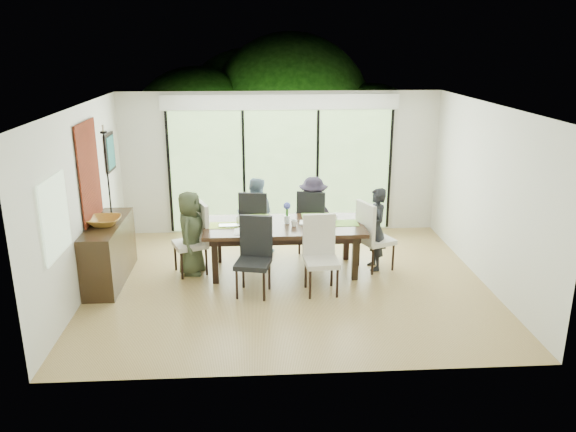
{
  "coord_description": "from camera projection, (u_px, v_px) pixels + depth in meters",
  "views": [
    {
      "loc": [
        -0.51,
        -7.96,
        3.57
      ],
      "look_at": [
        0.0,
        0.25,
        1.0
      ],
      "focal_mm": 35.0,
      "sensor_mm": 36.0,
      "label": 1
    }
  ],
  "objects": [
    {
      "name": "blinds_header",
      "position": [
        281.0,
        102.0,
        10.28
      ],
      "size": [
        4.4,
        0.06,
        0.28
      ],
      "primitive_type": "cube",
      "color": "white",
      "rests_on": "wall_back"
    },
    {
      "name": "art_canvas",
      "position": [
        111.0,
        152.0,
        9.6
      ],
      "size": [
        0.01,
        0.45,
        0.55
      ],
      "primitive_type": "cube",
      "color": "#1B5656",
      "rests_on": "wall_left"
    },
    {
      "name": "chair_left_end",
      "position": [
        190.0,
        239.0,
        8.88
      ],
      "size": [
        0.63,
        0.63,
        1.15
      ],
      "primitive_type": null,
      "rotation": [
        0.0,
        0.0,
        -1.2
      ],
      "color": "silver",
      "rests_on": "floor"
    },
    {
      "name": "candlestick_shaft",
      "position": [
        108.0,
        174.0,
        8.62
      ],
      "size": [
        0.02,
        0.02,
        1.3
      ],
      "primitive_type": "cylinder",
      "color": "black",
      "rests_on": "sideboard"
    },
    {
      "name": "placemat_right",
      "position": [
        343.0,
        223.0,
        8.96
      ],
      "size": [
        0.46,
        0.34,
        0.01
      ],
      "primitive_type": "cube",
      "color": "#74A63B",
      "rests_on": "table_top"
    },
    {
      "name": "chair_far_left",
      "position": [
        256.0,
        221.0,
        9.75
      ],
      "size": [
        0.56,
        0.56,
        1.15
      ],
      "primitive_type": null,
      "rotation": [
        0.0,
        0.0,
        2.95
      ],
      "color": "black",
      "rests_on": "floor"
    },
    {
      "name": "chair_right_end",
      "position": [
        377.0,
        235.0,
        9.06
      ],
      "size": [
        0.63,
        0.63,
        1.15
      ],
      "primitive_type": null,
      "rotation": [
        0.0,
        0.0,
        1.97
      ],
      "color": "silver",
      "rests_on": "floor"
    },
    {
      "name": "mullion_a",
      "position": [
        169.0,
        173.0,
        10.54
      ],
      "size": [
        0.05,
        0.04,
        2.3
      ],
      "primitive_type": "cube",
      "color": "black",
      "rests_on": "wall_back"
    },
    {
      "name": "person_far_left",
      "position": [
        256.0,
        216.0,
        9.7
      ],
      "size": [
        0.68,
        0.48,
        1.35
      ],
      "primitive_type": "imported",
      "rotation": [
        0.0,
        0.0,
        3.0
      ],
      "color": "slate",
      "rests_on": "floor"
    },
    {
      "name": "glass_doors",
      "position": [
        281.0,
        171.0,
        10.67
      ],
      "size": [
        4.2,
        0.02,
        2.3
      ],
      "primitive_type": "cube",
      "color": "#598C3F",
      "rests_on": "wall_back"
    },
    {
      "name": "vase",
      "position": [
        287.0,
        220.0,
        8.94
      ],
      "size": [
        0.08,
        0.08,
        0.13
      ],
      "primitive_type": "cylinder",
      "color": "silver",
      "rests_on": "table_top"
    },
    {
      "name": "deck",
      "position": [
        279.0,
        219.0,
        11.93
      ],
      "size": [
        6.0,
        1.8,
        0.1
      ],
      "primitive_type": "cube",
      "color": "brown",
      "rests_on": "ground"
    },
    {
      "name": "table_leg_br",
      "position": [
        346.0,
        239.0,
        9.51
      ],
      "size": [
        0.09,
        0.09,
        0.72
      ],
      "primitive_type": "cube",
      "color": "black",
      "rests_on": "floor"
    },
    {
      "name": "ceiling",
      "position": [
        289.0,
        106.0,
        7.87
      ],
      "size": [
        6.0,
        5.0,
        0.01
      ],
      "primitive_type": "cube",
      "color": "white",
      "rests_on": "wall_back"
    },
    {
      "name": "chair_near_right",
      "position": [
        322.0,
        256.0,
        8.17
      ],
      "size": [
        0.52,
        0.52,
        1.15
      ],
      "primitive_type": null,
      "rotation": [
        0.0,
        0.0,
        0.07
      ],
      "color": "silver",
      "rests_on": "floor"
    },
    {
      "name": "placemat_far_r",
      "position": [
        316.0,
        216.0,
        9.32
      ],
      "size": [
        0.46,
        0.34,
        0.01
      ],
      "primitive_type": "cube",
      "color": "#86C245",
      "rests_on": "table_top"
    },
    {
      "name": "placemat_far_l",
      "position": [
        256.0,
        217.0,
        9.26
      ],
      "size": [
        0.46,
        0.34,
        0.01
      ],
      "primitive_type": "cube",
      "color": "#8DB942",
      "rests_on": "table_top"
    },
    {
      "name": "person_far_right",
      "position": [
        313.0,
        215.0,
        9.76
      ],
      "size": [
        0.68,
        0.49,
        1.35
      ],
      "primitive_type": "imported",
      "rotation": [
        0.0,
        0.0,
        2.99
      ],
      "color": "#241E2D",
      "rests_on": "floor"
    },
    {
      "name": "wall_right",
      "position": [
        488.0,
        195.0,
        8.45
      ],
      "size": [
        0.02,
        5.0,
        2.7
      ],
      "primitive_type": "cube",
      "color": "silver",
      "rests_on": "floor"
    },
    {
      "name": "candlestick_base",
      "position": [
        112.0,
        215.0,
        8.82
      ],
      "size": [
        0.1,
        0.1,
        0.04
      ],
      "primitive_type": "cylinder",
      "color": "black",
      "rests_on": "sideboard"
    },
    {
      "name": "tablet_far_l",
      "position": [
        262.0,
        217.0,
        9.21
      ],
      "size": [
        0.27,
        0.19,
        0.01
      ],
      "primitive_type": "cube",
      "color": "black",
      "rests_on": "table_top"
    },
    {
      "name": "cup_b",
      "position": [
        294.0,
        223.0,
        8.8
      ],
      "size": [
        0.12,
        0.12,
        0.1
      ],
      "primitive_type": "imported",
      "rotation": [
        0.0,
        0.0,
        1.76
      ],
      "color": "white",
      "rests_on": "table_top"
    },
    {
      "name": "hyacinth_blooms",
      "position": [
        287.0,
        206.0,
        8.87
      ],
      "size": [
        0.12,
        0.12,
        0.12
      ],
      "primitive_type": "sphere",
      "color": "#4F5AC6",
      "rests_on": "table_top"
    },
    {
      "name": "platter_snacks",
      "position": [
        249.0,
        229.0,
        8.58
      ],
      "size": [
        0.21,
        0.21,
        0.01
      ],
      "primitive_type": "cube",
      "color": "orange",
      "rests_on": "table_top"
    },
    {
      "name": "table_leg_fr",
      "position": [
        355.0,
        258.0,
        8.69
      ],
      "size": [
        0.09,
        0.09,
        0.72
      ],
      "primitive_type": "cube",
      "color": "black",
      "rests_on": "floor"
    },
    {
      "name": "side_window",
      "position": [
        55.0,
        217.0,
        6.91
      ],
      "size": [
        0.02,
        0.9,
        1.0
      ],
      "primitive_type": "cube",
      "color": "#8CAD7F",
      "rests_on": "wall_left"
    },
    {
      "name": "platter_base",
      "position": [
        249.0,
        230.0,
        8.58
      ],
      "size": [
        0.27,
        0.27,
        0.03
      ],
      "primitive_type": "cube",
      "color": "white",
      "rests_on": "table_top"
    },
    {
      "name": "papers",
      "position": [
        328.0,
        224.0,
        8.9
      ],
      "size": [
        0.31,
        0.23,
        0.0
      ],
      "primitive_type": "cube",
      "color": "white",
      "rests_on": "table_top"
    },
    {
      "name": "mullion_b",
      "position": [
        244.0,
        172.0,
        10.62
      ],
      "size": [
        0.05,
        0.04,
        2.3
      ],
      "primitive_type": "cube",
      "color": "black",
      "rests_on": "wall_back"
    },
    {
      "name": "chair_near_left",
      "position": [
        253.0,
        258.0,
        8.11
      ],
      "size": [
        0.58,
        0.58,
        1.15
      ],
      "primitive_type": null,
      "rotation": [
        0.0,
        0.0,
        -0.22
      ],
      "color": "black",
      "rests_on": "floor"
    },
    {
      "name": "mullion_c",
      "position": [
        317.0,
        171.0,
        10.7
      ],
      "size": [
        0.05,
        0.04,
        2.3
      ],
      "primitive_type": "cube",
      "color": "black",
      "rests_on": "wall_back"
    },
    {
      "name": "table_apron",
      "position": [
        284.0,
        232.0,
        8.94
      ],
      "size": [
        2.31,
        0.94,
        0.1
      ],
      "primitive_type": "cube",
      "color": "black",
      "rests_on": "floor"
    },
    {
      "name": "placemat_paper",
      "position": [
        249.0,
        231.0,
        8.59
      ],
      "size": [
        0.46,
        0.34,
        0.01
      ],
      "primitive_type": "cube",
      "color": "white",
      "rests_on": "table_top"
    },
    {
      "name": "candle",
      "position": [
        103.0,
        128.0,
        8.41
      ],
      "size": [
        0.04,
        0.04,
        0.1
      ],
      "primitive_type": "cylinder",
      "color": "silver",
      "rests_on": "sideboard"
    },
    {
      "name": "cup_a",
      "position": [
        240.0,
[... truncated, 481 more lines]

